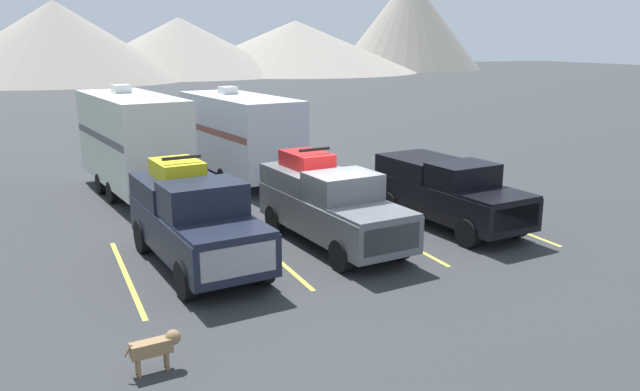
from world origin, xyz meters
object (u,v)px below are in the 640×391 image
pickup_truck_b (329,202)px  pickup_truck_c (447,190)px  camper_trailer_b (240,133)px  camper_trailer_a (132,139)px  pickup_truck_a (194,218)px  dog (157,346)px

pickup_truck_b → pickup_truck_c: 4.04m
pickup_truck_b → camper_trailer_b: size_ratio=0.70×
camper_trailer_a → pickup_truck_b: bearing=-63.3°
camper_trailer_b → pickup_truck_c: bearing=-66.2°
camper_trailer_b → pickup_truck_a: bearing=-114.3°
camper_trailer_b → dog: camper_trailer_b is taller
pickup_truck_a → camper_trailer_b: (4.03, 8.94, 0.72)m
camper_trailer_a → pickup_truck_c: bearing=-44.7°
pickup_truck_c → camper_trailer_b: (-3.83, 8.70, 0.87)m
pickup_truck_a → dog: (-1.87, -4.96, -0.77)m
pickup_truck_c → dog: bearing=-151.9°
pickup_truck_a → pickup_truck_c: bearing=1.7°
pickup_truck_b → camper_trailer_a: bearing=116.7°
pickup_truck_a → pickup_truck_c: 7.86m
camper_trailer_a → camper_trailer_b: camper_trailer_a is taller
pickup_truck_b → dog: size_ratio=5.75×
camper_trailer_b → dog: 15.17m
pickup_truck_b → dog: bearing=-137.9°
pickup_truck_c → camper_trailer_a: bearing=135.3°
camper_trailer_a → dog: (-1.64, -13.21, -1.62)m
pickup_truck_c → camper_trailer_a: size_ratio=0.68×
camper_trailer_b → dog: bearing=-113.0°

